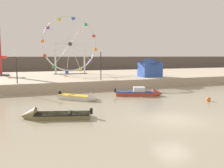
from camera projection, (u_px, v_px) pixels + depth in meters
ground_plane at (173, 119)px, 17.38m from camera, size 240.00×240.00×0.00m
quay_promenade at (81, 78)px, 43.40m from camera, size 110.00×23.87×1.23m
distant_town_skyline at (59, 65)px, 66.46m from camera, size 140.00×3.00×4.40m
motorboat_faded_red at (143, 93)px, 27.90m from camera, size 5.53×3.28×1.42m
motorboat_olive_wood at (48, 116)px, 17.70m from camera, size 5.26×2.84×1.35m
motorboat_white_red_stripe at (82, 98)px, 25.09m from camera, size 4.14×3.99×1.19m
ferris_wheel_white_frame at (70, 45)px, 44.64m from camera, size 10.37×1.20×10.63m
carnival_booth_blue_tent at (150, 67)px, 38.81m from camera, size 3.71×2.72×3.08m
promenade_lamp_near at (101, 61)px, 33.14m from camera, size 0.32×0.32×4.16m
promenade_lamp_far at (16, 64)px, 29.22m from camera, size 0.32×0.32×3.53m
mooring_buoy_orange at (208, 99)px, 24.34m from camera, size 0.44×0.44×0.44m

